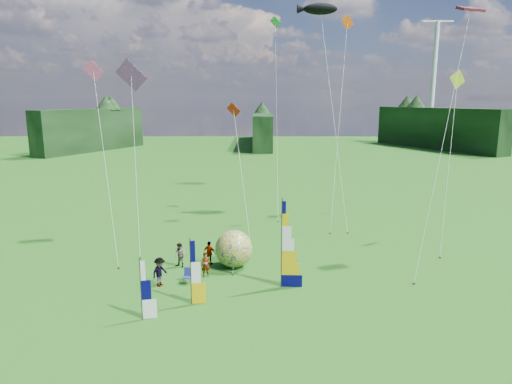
{
  "coord_description": "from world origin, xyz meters",
  "views": [
    {
      "loc": [
        -0.87,
        -21.06,
        10.65
      ],
      "look_at": [
        -1.0,
        4.0,
        5.5
      ],
      "focal_mm": 32.0,
      "sensor_mm": 36.0,
      "label": 1
    }
  ],
  "objects_px": {
    "bol_inflatable": "(234,249)",
    "spectator_b": "(180,255)",
    "side_banner_left": "(191,273)",
    "camp_chair": "(187,276)",
    "spectator_c": "(160,272)",
    "spectator_a": "(206,265)",
    "side_banner_far": "(141,290)",
    "kite_whale": "(333,100)",
    "spectator_d": "(209,253)",
    "feather_banner_main": "(282,245)"
  },
  "relations": [
    {
      "from": "spectator_a",
      "to": "camp_chair",
      "type": "xyz_separation_m",
      "value": [
        -0.97,
        -1.09,
        -0.29
      ]
    },
    {
      "from": "bol_inflatable",
      "to": "spectator_b",
      "type": "xyz_separation_m",
      "value": [
        -3.46,
        -0.11,
        -0.41
      ]
    },
    {
      "from": "kite_whale",
      "to": "bol_inflatable",
      "type": "bearing_deg",
      "value": -98.58
    },
    {
      "from": "side_banner_left",
      "to": "bol_inflatable",
      "type": "xyz_separation_m",
      "value": [
        1.95,
        5.5,
        -0.54
      ]
    },
    {
      "from": "spectator_a",
      "to": "side_banner_left",
      "type": "bearing_deg",
      "value": -110.22
    },
    {
      "from": "spectator_c",
      "to": "spectator_d",
      "type": "height_order",
      "value": "spectator_c"
    },
    {
      "from": "side_banner_left",
      "to": "spectator_b",
      "type": "xyz_separation_m",
      "value": [
        -1.5,
        5.38,
        -0.95
      ]
    },
    {
      "from": "side_banner_left",
      "to": "spectator_c",
      "type": "distance_m",
      "value": 3.34
    },
    {
      "from": "side_banner_left",
      "to": "spectator_c",
      "type": "relative_size",
      "value": 2.05
    },
    {
      "from": "bol_inflatable",
      "to": "spectator_a",
      "type": "relative_size",
      "value": 1.61
    },
    {
      "from": "feather_banner_main",
      "to": "spectator_d",
      "type": "distance_m",
      "value": 6.02
    },
    {
      "from": "kite_whale",
      "to": "spectator_d",
      "type": "bearing_deg",
      "value": -104.16
    },
    {
      "from": "side_banner_left",
      "to": "spectator_b",
      "type": "height_order",
      "value": "side_banner_left"
    },
    {
      "from": "bol_inflatable",
      "to": "camp_chair",
      "type": "bearing_deg",
      "value": -133.16
    },
    {
      "from": "spectator_a",
      "to": "spectator_c",
      "type": "height_order",
      "value": "spectator_c"
    },
    {
      "from": "spectator_b",
      "to": "spectator_d",
      "type": "relative_size",
      "value": 1.02
    },
    {
      "from": "spectator_b",
      "to": "spectator_d",
      "type": "height_order",
      "value": "spectator_b"
    },
    {
      "from": "spectator_a",
      "to": "kite_whale",
      "type": "height_order",
      "value": "kite_whale"
    },
    {
      "from": "spectator_c",
      "to": "spectator_d",
      "type": "bearing_deg",
      "value": -3.8
    },
    {
      "from": "side_banner_left",
      "to": "bol_inflatable",
      "type": "relative_size",
      "value": 1.45
    },
    {
      "from": "spectator_c",
      "to": "kite_whale",
      "type": "bearing_deg",
      "value": -4.97
    },
    {
      "from": "side_banner_far",
      "to": "spectator_c",
      "type": "height_order",
      "value": "side_banner_far"
    },
    {
      "from": "side_banner_left",
      "to": "spectator_c",
      "type": "xyz_separation_m",
      "value": [
        -2.16,
        2.38,
        -0.89
      ]
    },
    {
      "from": "side_banner_left",
      "to": "spectator_c",
      "type": "height_order",
      "value": "side_banner_left"
    },
    {
      "from": "bol_inflatable",
      "to": "spectator_d",
      "type": "relative_size",
      "value": 1.54
    },
    {
      "from": "spectator_d",
      "to": "camp_chair",
      "type": "height_order",
      "value": "spectator_d"
    },
    {
      "from": "feather_banner_main",
      "to": "camp_chair",
      "type": "height_order",
      "value": "feather_banner_main"
    },
    {
      "from": "camp_chair",
      "to": "kite_whale",
      "type": "bearing_deg",
      "value": 63.82
    },
    {
      "from": "side_banner_left",
      "to": "kite_whale",
      "type": "xyz_separation_m",
      "value": [
        10.14,
        18.96,
        8.75
      ]
    },
    {
      "from": "spectator_a",
      "to": "camp_chair",
      "type": "bearing_deg",
      "value": -146.95
    },
    {
      "from": "side_banner_left",
      "to": "spectator_c",
      "type": "bearing_deg",
      "value": 124.44
    },
    {
      "from": "bol_inflatable",
      "to": "kite_whale",
      "type": "xyz_separation_m",
      "value": [
        8.19,
        13.46,
        9.29
      ]
    },
    {
      "from": "spectator_b",
      "to": "camp_chair",
      "type": "relative_size",
      "value": 1.73
    },
    {
      "from": "spectator_c",
      "to": "bol_inflatable",
      "type": "bearing_deg",
      "value": -21.29
    },
    {
      "from": "camp_chair",
      "to": "feather_banner_main",
      "type": "bearing_deg",
      "value": 2.89
    },
    {
      "from": "bol_inflatable",
      "to": "spectator_b",
      "type": "height_order",
      "value": "bol_inflatable"
    },
    {
      "from": "side_banner_left",
      "to": "camp_chair",
      "type": "height_order",
      "value": "side_banner_left"
    },
    {
      "from": "spectator_a",
      "to": "spectator_d",
      "type": "height_order",
      "value": "spectator_d"
    },
    {
      "from": "side_banner_far",
      "to": "camp_chair",
      "type": "height_order",
      "value": "side_banner_far"
    },
    {
      "from": "side_banner_left",
      "to": "side_banner_far",
      "type": "height_order",
      "value": "side_banner_left"
    },
    {
      "from": "bol_inflatable",
      "to": "spectator_d",
      "type": "distance_m",
      "value": 1.72
    },
    {
      "from": "spectator_a",
      "to": "side_banner_far",
      "type": "bearing_deg",
      "value": -129.7
    },
    {
      "from": "side_banner_far",
      "to": "kite_whale",
      "type": "bearing_deg",
      "value": 46.77
    },
    {
      "from": "side_banner_left",
      "to": "kite_whale",
      "type": "bearing_deg",
      "value": 54.12
    },
    {
      "from": "feather_banner_main",
      "to": "side_banner_left",
      "type": "height_order",
      "value": "feather_banner_main"
    },
    {
      "from": "spectator_a",
      "to": "spectator_b",
      "type": "xyz_separation_m",
      "value": [
        -1.83,
        1.56,
        0.05
      ]
    },
    {
      "from": "camp_chair",
      "to": "side_banner_far",
      "type": "bearing_deg",
      "value": -101.7
    },
    {
      "from": "spectator_b",
      "to": "camp_chair",
      "type": "height_order",
      "value": "spectator_b"
    },
    {
      "from": "spectator_b",
      "to": "spectator_c",
      "type": "height_order",
      "value": "spectator_c"
    },
    {
      "from": "side_banner_left",
      "to": "camp_chair",
      "type": "bearing_deg",
      "value": 95.49
    }
  ]
}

